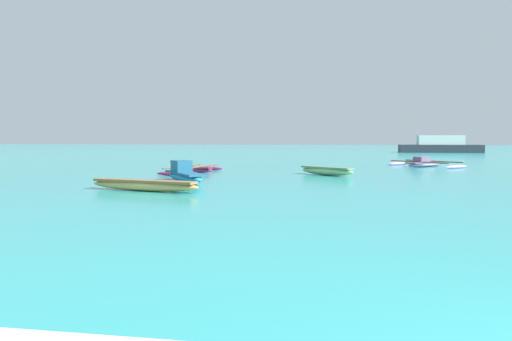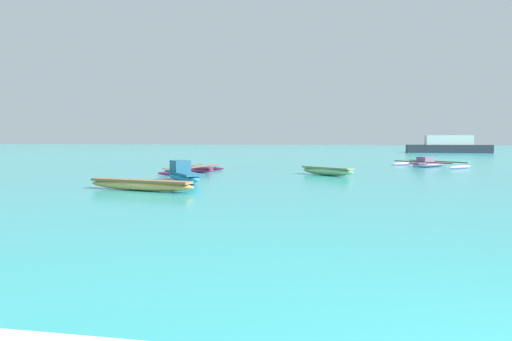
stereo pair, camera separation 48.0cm
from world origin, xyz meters
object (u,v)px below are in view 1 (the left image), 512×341
Objects in this scene: moored_boat_0 at (425,163)px; moored_boat_1 at (144,185)px; distant_ferry at (440,146)px; moored_boat_4 at (327,171)px; moored_boat_2 at (192,170)px; moored_boat_3 at (184,175)px.

moored_boat_0 reaches higher than moored_boat_1.
moored_boat_1 is 0.43× the size of distant_ferry.
moored_boat_0 is at bearing 64.47° from moored_boat_1.
moored_boat_1 is 9.62m from moored_boat_4.
moored_boat_2 is at bearing -146.14° from moored_boat_4.
moored_boat_4 reaches higher than moored_boat_1.
distant_ferry reaches higher than moored_boat_0.
moored_boat_4 is at bearing 64.42° from moored_boat_1.
moored_boat_3 is at bearing -105.02° from moored_boat_4.
moored_boat_3 is (0.34, 3.24, 0.09)m from moored_boat_1.
moored_boat_0 is 14.59m from moored_boat_2.
moored_boat_0 is 1.69× the size of moored_boat_4.
moored_boat_3 is 45.55m from distant_ferry.
moored_boat_4 reaches higher than moored_boat_2.
moored_boat_0 is 1.03× the size of moored_boat_2.
moored_boat_1 is (-11.94, -15.09, -0.00)m from moored_boat_0.
distant_ferry reaches higher than moored_boat_2.
moored_boat_3 reaches higher than moored_boat_2.
moored_boat_2 is 0.46× the size of distant_ferry.
moored_boat_0 is 30.43m from distant_ferry.
distant_ferry is at bearing 79.16° from moored_boat_1.
moored_boat_3 is 1.15× the size of moored_boat_4.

